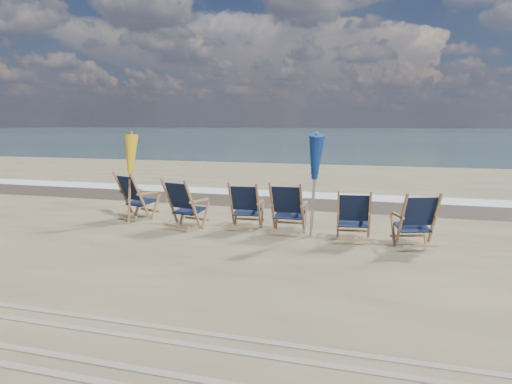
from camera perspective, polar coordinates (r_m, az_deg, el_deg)
ocean at (r=134.84m, az=16.93°, el=6.55°), size 400.00×400.00×0.00m
surf_foam at (r=15.53m, az=7.00°, el=-0.37°), size 200.00×1.40×0.01m
wet_sand_strip at (r=14.08m, az=5.82°, el=-1.20°), size 200.00×2.60×0.00m
tire_tracks at (r=5.42m, az=-17.36°, el=-16.44°), size 80.00×1.30×0.01m
beach_chair_0 at (r=11.50m, az=-13.15°, el=-0.59°), size 0.96×1.01×1.12m
beach_chair_1 at (r=10.25m, az=-7.31°, el=-1.53°), size 0.87×0.93×1.09m
beach_chair_2 at (r=10.22m, az=0.26°, el=-1.68°), size 0.73×0.80×1.02m
beach_chair_3 at (r=9.80m, az=5.29°, el=-1.96°), size 0.72×0.80×1.08m
beach_chair_4 at (r=9.34m, az=12.84°, el=-2.83°), size 0.75×0.82×1.01m
beach_chair_5 at (r=9.22m, az=19.75°, el=-3.11°), size 0.90×0.95×1.05m
umbrella_yellow at (r=11.47m, az=-14.30°, el=3.74°), size 0.30×0.30×1.94m
umbrella_blue at (r=9.52m, az=6.65°, el=3.66°), size 0.30×0.30×2.03m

